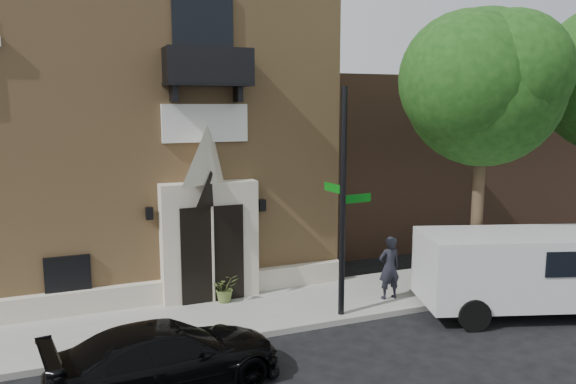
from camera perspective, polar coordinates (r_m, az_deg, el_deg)
name	(u,v)px	position (r m, az deg, el deg)	size (l,w,h in m)	color
ground	(282,335)	(13.67, -0.63, -14.34)	(120.00, 120.00, 0.00)	black
sidewalk	(296,306)	(15.28, 0.82, -11.46)	(42.00, 3.00, 0.15)	gray
church	(111,127)	(19.71, -17.59, 6.29)	(12.20, 11.01, 9.30)	#AC8251
neighbour_building	(454,153)	(26.62, 16.53, 3.82)	(18.00, 8.00, 6.40)	brown
street_tree_left	(487,86)	(16.06, 19.58, 10.09)	(4.97, 4.38, 7.77)	#38281C
black_sedan	(168,357)	(11.34, -12.14, -16.06)	(1.81, 4.44, 1.29)	black
cargo_van	(531,269)	(15.85, 23.43, -7.19)	(5.62, 3.62, 2.14)	silver
street_sign	(343,203)	(13.83, 5.60, -1.08)	(0.92, 0.90, 5.67)	black
fire_hydrant	(431,285)	(15.74, 14.29, -9.17)	(0.50, 0.40, 0.88)	maroon
dumpster	(527,260)	(18.58, 23.10, -6.41)	(1.82, 1.19, 1.11)	#0D331A
planter	(225,288)	(15.33, -6.39, -9.63)	(0.69, 0.60, 0.77)	olive
pedestrian_near	(389,268)	(15.57, 10.24, -7.57)	(0.63, 0.41, 1.73)	black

